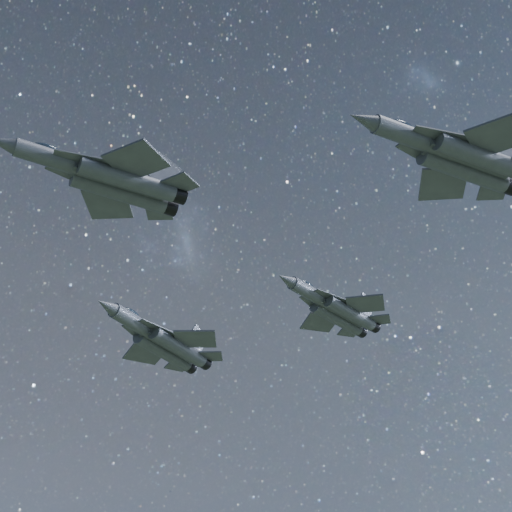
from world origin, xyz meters
TOP-DOWN VIEW (x-y plane):
  - jet_lead at (-15.70, -3.83)m, footprint 17.74×12.36m
  - jet_left at (3.14, 19.01)m, footprint 19.04×12.62m
  - jet_right at (7.49, -22.06)m, footprint 18.63×12.88m
  - jet_slot at (18.66, 6.13)m, footprint 17.58×12.11m

SIDE VIEW (x-z plane):
  - jet_left at x=3.14m, z-range 137.81..142.67m
  - jet_lead at x=-15.70m, z-range 138.85..143.31m
  - jet_right at x=7.49m, z-range 140.35..145.03m
  - jet_slot at x=18.66m, z-range 141.64..146.05m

